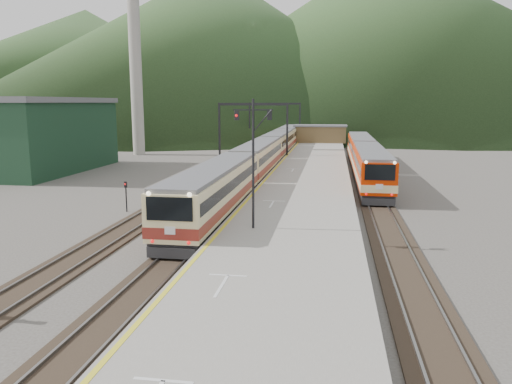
# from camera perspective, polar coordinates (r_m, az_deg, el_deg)

# --- Properties ---
(track_main) EXTENTS (2.60, 200.00, 0.23)m
(track_main) POSITION_cam_1_polar(r_m,az_deg,el_deg) (53.22, 0.12, 1.60)
(track_main) COLOR black
(track_main) RESTS_ON ground
(track_far) EXTENTS (2.60, 200.00, 0.23)m
(track_far) POSITION_cam_1_polar(r_m,az_deg,el_deg) (54.20, -5.12, 1.71)
(track_far) COLOR black
(track_far) RESTS_ON ground
(track_second) EXTENTS (2.60, 200.00, 0.23)m
(track_second) POSITION_cam_1_polar(r_m,az_deg,el_deg) (52.75, 12.57, 1.27)
(track_second) COLOR black
(track_second) RESTS_ON ground
(platform) EXTENTS (8.00, 100.00, 1.00)m
(platform) POSITION_cam_1_polar(r_m,az_deg,el_deg) (50.64, 6.05, 1.59)
(platform) COLOR gray
(platform) RESTS_ON ground
(gantry_near) EXTENTS (9.55, 0.25, 8.00)m
(gantry_near) POSITION_cam_1_polar(r_m,az_deg,el_deg) (67.93, -0.35, 8.14)
(gantry_near) COLOR black
(gantry_near) RESTS_ON ground
(gantry_far) EXTENTS (9.55, 0.25, 8.00)m
(gantry_far) POSITION_cam_1_polar(r_m,az_deg,el_deg) (92.68, 2.14, 8.69)
(gantry_far) COLOR black
(gantry_far) RESTS_ON ground
(warehouse) EXTENTS (14.50, 20.50, 8.60)m
(warehouse) POSITION_cam_1_polar(r_m,az_deg,el_deg) (64.99, -24.94, 5.98)
(warehouse) COLOR #13301D
(warehouse) RESTS_ON ground
(smokestack) EXTENTS (1.80, 1.80, 30.00)m
(smokestack) POSITION_cam_1_polar(r_m,az_deg,el_deg) (80.15, -13.64, 14.91)
(smokestack) COLOR #9E998E
(smokestack) RESTS_ON ground
(station_shed) EXTENTS (9.40, 4.40, 3.10)m
(station_shed) POSITION_cam_1_polar(r_m,az_deg,el_deg) (90.22, 7.35, 6.65)
(station_shed) COLOR brown
(station_shed) RESTS_ON platform
(hill_a) EXTENTS (180.00, 180.00, 60.00)m
(hill_a) POSITION_cam_1_polar(r_m,az_deg,el_deg) (208.79, -4.71, 16.21)
(hill_a) COLOR #2B4722
(hill_a) RESTS_ON ground
(hill_b) EXTENTS (220.00, 220.00, 75.00)m
(hill_b) POSITION_cam_1_polar(r_m,az_deg,el_deg) (244.80, 14.54, 16.81)
(hill_b) COLOR #2B4722
(hill_b) RESTS_ON ground
(hill_d) EXTENTS (200.00, 200.00, 55.00)m
(hill_d) POSITION_cam_1_polar(r_m,az_deg,el_deg) (283.31, -18.61, 13.63)
(hill_d) COLOR #2B4722
(hill_d) RESTS_ON ground
(main_train) EXTENTS (2.91, 99.81, 3.55)m
(main_train) POSITION_cam_1_polar(r_m,az_deg,el_deg) (73.82, 2.61, 5.51)
(main_train) COLOR beige
(main_train) RESTS_ON track_main
(second_train) EXTENTS (2.76, 37.59, 3.37)m
(second_train) POSITION_cam_1_polar(r_m,az_deg,el_deg) (57.53, 12.32, 3.86)
(second_train) COLOR red
(second_train) RESTS_ON track_second
(signal_mast) EXTENTS (2.14, 0.72, 7.23)m
(signal_mast) POSITION_cam_1_polar(r_m,az_deg,el_deg) (27.65, -0.32, 4.74)
(signal_mast) COLOR black
(signal_mast) RESTS_ON platform
(short_signal_b) EXTENTS (0.26, 0.22, 2.27)m
(short_signal_b) POSITION_cam_1_polar(r_m,az_deg,el_deg) (46.95, -4.10, 2.13)
(short_signal_b) COLOR black
(short_signal_b) RESTS_ON ground
(short_signal_c) EXTENTS (0.26, 0.23, 2.27)m
(short_signal_c) POSITION_cam_1_polar(r_m,az_deg,el_deg) (38.16, -14.64, -0.04)
(short_signal_c) COLOR black
(short_signal_c) RESTS_ON ground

